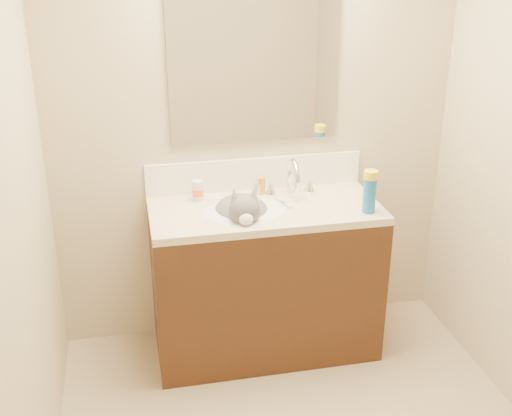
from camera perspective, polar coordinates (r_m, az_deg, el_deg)
name	(u,v)px	position (r m, az deg, el deg)	size (l,w,h in m)	color
room_shell	(328,148)	(2.23, 6.46, 5.35)	(2.24, 2.54, 2.52)	tan
vanity_cabinet	(265,283)	(3.53, 0.79, -6.64)	(1.20, 0.55, 0.82)	#381E0F
counter_slab	(265,210)	(3.34, 0.83, -0.22)	(1.20, 0.55, 0.04)	beige
basin	(244,223)	(3.31, -1.09, -1.39)	(0.45, 0.36, 0.14)	white
faucet	(292,180)	(3.46, 3.25, 2.52)	(0.28, 0.20, 0.21)	silver
cat	(242,215)	(3.30, -1.21, -0.65)	(0.34, 0.43, 0.33)	#535053
backsplash	(255,174)	(3.53, -0.10, 3.07)	(1.20, 0.02, 0.18)	white
mirror	(255,66)	(3.38, -0.10, 12.52)	(0.90, 0.02, 0.80)	white
pill_bottle	(198,190)	(3.41, -5.19, 1.57)	(0.06, 0.06, 0.11)	silver
pill_label	(198,192)	(3.41, -5.18, 1.42)	(0.06, 0.06, 0.04)	orange
silver_jar	(258,189)	(3.49, 0.15, 1.75)	(0.05, 0.05, 0.06)	#B7B7BC
amber_bottle	(262,186)	(3.48, 0.51, 2.01)	(0.04, 0.04, 0.09)	orange
toothbrush	(284,203)	(3.37, 2.49, 0.48)	(0.02, 0.15, 0.01)	silver
toothbrush_head	(284,202)	(3.37, 2.50, 0.54)	(0.02, 0.03, 0.02)	#64A6D5
spray_can	(369,196)	(3.28, 10.04, 1.08)	(0.07, 0.07, 0.18)	#1864AB
spray_cap	(371,175)	(3.24, 10.18, 2.92)	(0.07, 0.07, 0.04)	yellow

